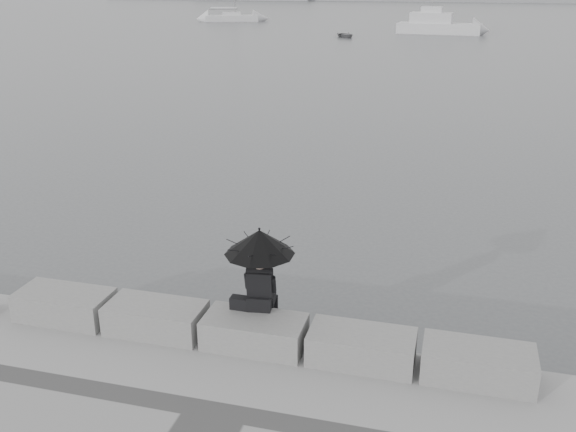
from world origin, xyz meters
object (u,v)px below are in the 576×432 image
(motor_cruiser, at_px, (439,25))
(seated_person, at_px, (259,252))
(sailboat_left, at_px, (232,17))
(dinghy, at_px, (346,35))

(motor_cruiser, bearing_deg, seated_person, -84.97)
(sailboat_left, bearing_deg, dinghy, -65.57)
(sailboat_left, height_order, dinghy, sailboat_left)
(seated_person, bearing_deg, dinghy, 90.17)
(dinghy, bearing_deg, seated_person, -120.09)
(seated_person, distance_m, motor_cruiser, 65.16)
(seated_person, distance_m, sailboat_left, 82.96)
(sailboat_left, relative_size, motor_cruiser, 1.43)
(motor_cruiser, bearing_deg, sailboat_left, 160.71)
(motor_cruiser, relative_size, dinghy, 3.28)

